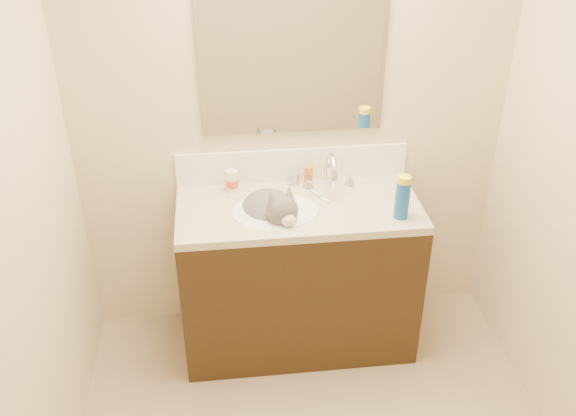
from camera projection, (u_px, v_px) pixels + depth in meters
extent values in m
cube|color=beige|center=(292.00, 110.00, 3.18)|extent=(2.20, 0.04, 2.50)
cube|color=black|center=(298.00, 279.00, 3.38)|extent=(1.20, 0.55, 0.82)
cube|color=#C4B59A|center=(299.00, 209.00, 3.16)|extent=(1.20, 0.55, 0.04)
ellipsoid|color=white|center=(275.00, 222.00, 3.15)|extent=(0.45, 0.36, 0.14)
cylinder|color=silver|center=(329.00, 176.00, 3.29)|extent=(0.04, 0.04, 0.11)
torus|color=silver|center=(332.00, 172.00, 3.21)|extent=(0.03, 0.20, 0.20)
cylinder|color=silver|center=(334.00, 186.00, 3.15)|extent=(0.03, 0.03, 0.06)
cone|color=silver|center=(308.00, 182.00, 3.29)|extent=(0.06, 0.06, 0.06)
cone|color=silver|center=(350.00, 179.00, 3.31)|extent=(0.06, 0.06, 0.06)
ellipsoid|color=#555255|center=(269.00, 213.00, 3.17)|extent=(0.39, 0.41, 0.22)
ellipsoid|color=#555255|center=(282.00, 210.00, 3.01)|extent=(0.19, 0.18, 0.15)
ellipsoid|color=#555255|center=(276.00, 211.00, 3.08)|extent=(0.14, 0.14, 0.14)
cone|color=#555255|center=(272.00, 198.00, 2.97)|extent=(0.09, 0.09, 0.09)
cone|color=#555255|center=(289.00, 193.00, 3.01)|extent=(0.08, 0.10, 0.09)
ellipsoid|color=silver|center=(288.00, 220.00, 2.97)|extent=(0.08, 0.07, 0.06)
ellipsoid|color=silver|center=(279.00, 223.00, 3.09)|extent=(0.13, 0.10, 0.13)
sphere|color=pink|center=(291.00, 223.00, 2.95)|extent=(0.02, 0.02, 0.02)
cylinder|color=#555255|center=(294.00, 219.00, 3.25)|extent=(0.16, 0.21, 0.04)
cube|color=white|center=(292.00, 165.00, 3.32)|extent=(1.20, 0.02, 0.18)
cube|color=white|center=(293.00, 53.00, 3.02)|extent=(0.90, 0.02, 0.80)
cylinder|color=white|center=(232.00, 181.00, 3.24)|extent=(0.07, 0.07, 0.11)
cylinder|color=#D35423|center=(232.00, 183.00, 3.25)|extent=(0.07, 0.07, 0.04)
cylinder|color=#B7B7BC|center=(294.00, 179.00, 3.32)|extent=(0.07, 0.07, 0.06)
cylinder|color=#C16716|center=(309.00, 176.00, 3.30)|extent=(0.05, 0.05, 0.11)
cube|color=white|center=(320.00, 197.00, 3.21)|extent=(0.08, 0.14, 0.01)
cube|color=#6AB6E2|center=(320.00, 196.00, 3.21)|extent=(0.03, 0.03, 0.02)
cylinder|color=#1850AA|center=(402.00, 200.00, 3.01)|extent=(0.09, 0.09, 0.19)
cylinder|color=yellow|center=(404.00, 180.00, 2.95)|extent=(0.08, 0.08, 0.04)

